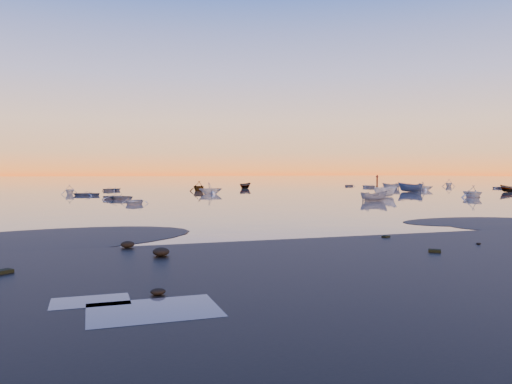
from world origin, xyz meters
name	(u,v)px	position (x,y,z in m)	size (l,w,h in m)	color
ground	(168,185)	(0.00, 100.00, 0.00)	(600.00, 600.00, 0.00)	#655C54
mud_lobes	(424,229)	(0.00, -1.00, 0.01)	(140.00, 6.00, 0.07)	black
moored_fleet	(212,193)	(0.00, 53.00, 0.00)	(124.00, 58.00, 1.20)	silver
boat_near_left	(119,200)	(-15.41, 37.23, 0.00)	(4.14, 1.73, 1.04)	slate
boat_near_center	(385,197)	(19.16, 32.53, 0.00)	(4.28, 1.81, 1.48)	silver
boat_near_right	(472,198)	(29.06, 27.35, 0.00)	(3.58, 1.61, 1.25)	silver
channel_marker	(377,184)	(31.13, 53.57, 1.19)	(0.85, 0.85, 3.02)	#41170E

